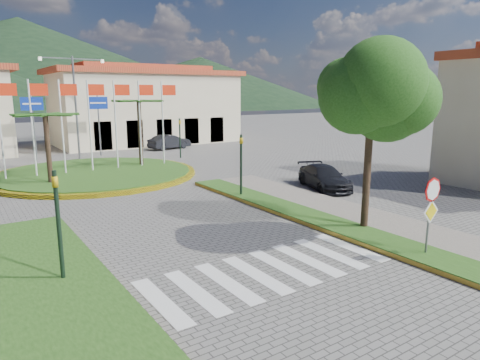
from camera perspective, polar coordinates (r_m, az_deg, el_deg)
ground at (r=10.51m, az=17.74°, el=-18.77°), size 160.00×160.00×0.00m
sidewalk_right at (r=16.10m, az=25.61°, el=-8.23°), size 4.00×28.00×0.15m
verge_right at (r=15.12m, az=23.26°, el=-9.23°), size 1.60×28.00×0.18m
median_left at (r=12.56m, az=-27.94°, el=-13.93°), size 5.00×14.00×0.18m
crosswalk at (r=13.03m, az=3.57°, el=-12.01°), size 8.00×3.00×0.01m
roundabout_island at (r=28.85m, az=-18.73°, el=0.87°), size 12.70×12.70×6.00m
stop_sign at (r=14.70m, az=24.11°, el=-2.94°), size 0.80×0.11×2.65m
deciduous_tree at (r=16.54m, az=17.18°, el=10.92°), size 3.60×3.60×6.80m
traffic_light_left at (r=12.56m, az=-23.10°, el=-4.48°), size 0.15×0.18×3.20m
traffic_light_right at (r=21.33m, az=0.14°, el=2.72°), size 0.15×0.18×3.20m
traffic_light_far at (r=35.13m, az=-8.02°, el=6.08°), size 0.18×0.15×3.20m
direction_sign_west at (r=36.84m, az=-25.90°, el=7.78°), size 1.60×0.14×5.20m
direction_sign_east at (r=37.89m, az=-18.34°, el=8.41°), size 1.60×0.14×5.20m
street_lamp_centre at (r=36.42m, az=-21.08°, el=9.65°), size 4.80×0.16×8.00m
building_right at (r=46.79m, az=-12.42°, el=9.67°), size 19.08×9.54×8.05m
hill_far_mid at (r=167.23m, az=-27.08°, el=13.66°), size 180.00×180.00×30.00m
hill_far_east at (r=160.37m, az=-5.28°, el=12.83°), size 120.00×120.00×18.00m
car_dark_b at (r=41.06m, az=-9.38°, el=5.04°), size 4.33×2.26×1.36m
car_side_right at (r=24.11m, az=11.15°, el=0.37°), size 3.15×4.70×1.26m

